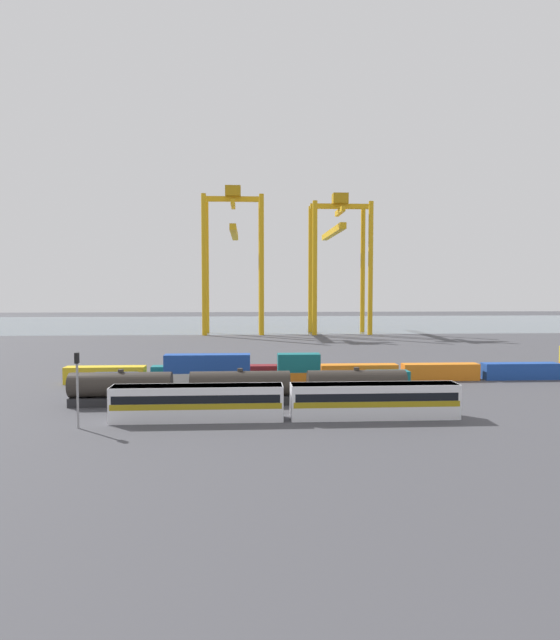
{
  "coord_description": "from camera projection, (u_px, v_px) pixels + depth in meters",
  "views": [
    {
      "loc": [
        -13.25,
        -79.71,
        14.64
      ],
      "look_at": [
        -6.52,
        35.8,
        7.8
      ],
      "focal_mm": 30.66,
      "sensor_mm": 36.0,
      "label": 1
    }
  ],
  "objects": [
    {
      "name": "shipping_container_9",
      "position": [
        359.0,
        373.0,
        85.96
      ],
      "size": [
        12.1,
        2.44,
        2.6
      ],
      "primitive_type": "cube",
      "color": "orange",
      "rests_on": "ground_plane"
    },
    {
      "name": "shipping_container_10",
      "position": [
        440.0,
        372.0,
        86.72
      ],
      "size": [
        12.1,
        2.44,
        2.6
      ],
      "primitive_type": "cube",
      "color": "orange",
      "rests_on": "ground_plane"
    },
    {
      "name": "shipping_container_5",
      "position": [
        388.0,
        380.0,
        79.26
      ],
      "size": [
        6.04,
        2.44,
        2.6
      ],
      "primitive_type": "cube",
      "color": "#146066",
      "rests_on": "ground_plane"
    },
    {
      "name": "shipping_container_6",
      "position": [
        105.0,
        375.0,
        83.68
      ],
      "size": [
        12.1,
        2.44,
        2.6
      ],
      "primitive_type": "cube",
      "color": "gold",
      "rests_on": "ground_plane"
    },
    {
      "name": "freight_tank_row",
      "position": [
        240.0,
        387.0,
        68.72
      ],
      "size": [
        42.09,
        3.06,
        4.52
      ],
      "color": "#232326",
      "rests_on": "ground_plane"
    },
    {
      "name": "shipping_container_3",
      "position": [
        299.0,
        381.0,
        78.5
      ],
      "size": [
        6.04,
        2.44,
        2.6
      ],
      "primitive_type": "cube",
      "color": "orange",
      "rests_on": "ground_plane"
    },
    {
      "name": "shipping_container_1",
      "position": [
        208.0,
        381.0,
        77.74
      ],
      "size": [
        12.1,
        2.44,
        2.6
      ],
      "primitive_type": "cube",
      "color": "silver",
      "rests_on": "ground_plane"
    },
    {
      "name": "shipping_container_0",
      "position": [
        115.0,
        382.0,
        76.99
      ],
      "size": [
        6.04,
        2.44,
        2.6
      ],
      "primitive_type": "cube",
      "color": "#1C4299",
      "rests_on": "ground_plane"
    },
    {
      "name": "shipping_container_7",
      "position": [
        191.0,
        374.0,
        84.44
      ],
      "size": [
        12.1,
        2.44,
        2.6
      ],
      "primitive_type": "cube",
      "color": "#146066",
      "rests_on": "ground_plane"
    },
    {
      "name": "shipping_container_2",
      "position": [
        208.0,
        363.0,
        77.59
      ],
      "size": [
        12.1,
        2.44,
        2.6
      ],
      "primitive_type": "cube",
      "color": "#1C4299",
      "rests_on": "shipping_container_1"
    },
    {
      "name": "shipping_container_11",
      "position": [
        520.0,
        371.0,
        87.48
      ],
      "size": [
        12.1,
        2.44,
        2.6
      ],
      "primitive_type": "cube",
      "color": "#1C4299",
      "rests_on": "ground_plane"
    },
    {
      "name": "ground_plane",
      "position": [
        308.0,
        354.0,
        120.93
      ],
      "size": [
        420.0,
        420.0,
        0.0
      ],
      "primitive_type": "plane",
      "color": "#424247"
    },
    {
      "name": "signal_mast",
      "position": [
        77.0,
        380.0,
        56.56
      ],
      "size": [
        0.36,
        0.6,
        7.93
      ],
      "color": "gray",
      "rests_on": "ground_plane"
    },
    {
      "name": "gantry_crane_central",
      "position": [
        338.0,
        247.0,
        177.37
      ],
      "size": [
        18.96,
        42.04,
        44.43
      ],
      "color": "gold",
      "rests_on": "ground_plane"
    },
    {
      "name": "harbour_water",
      "position": [
        280.0,
        323.0,
        226.01
      ],
      "size": [
        400.0,
        110.0,
        0.01
      ],
      "primitive_type": "cube",
      "color": "slate",
      "rests_on": "ground_plane"
    },
    {
      "name": "shipping_container_4",
      "position": [
        299.0,
        363.0,
        78.35
      ],
      "size": [
        6.04,
        2.44,
        2.6
      ],
      "primitive_type": "cube",
      "color": "#146066",
      "rests_on": "shipping_container_3"
    },
    {
      "name": "shipping_container_8",
      "position": [
        276.0,
        373.0,
        85.2
      ],
      "size": [
        12.1,
        2.44,
        2.6
      ],
      "primitive_type": "cube",
      "color": "maroon",
      "rests_on": "ground_plane"
    },
    {
      "name": "passenger_train",
      "position": [
        287.0,
        400.0,
        60.72
      ],
      "size": [
        38.57,
        3.14,
        3.9
      ],
      "color": "silver",
      "rests_on": "ground_plane"
    },
    {
      "name": "gantry_crane_west",
      "position": [
        233.0,
        245.0,
        174.62
      ],
      "size": [
        19.17,
        37.35,
        46.41
      ],
      "color": "gold",
      "rests_on": "ground_plane"
    }
  ]
}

